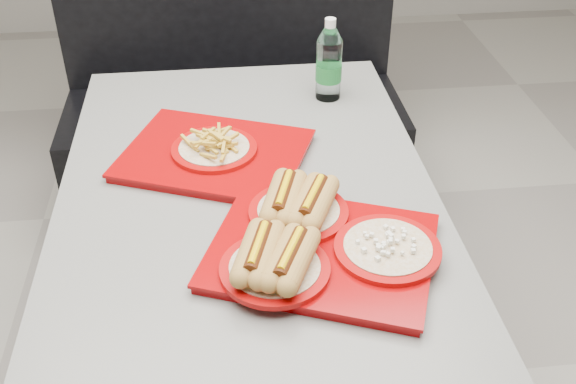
{
  "coord_description": "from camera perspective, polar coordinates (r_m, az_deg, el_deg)",
  "views": [
    {
      "loc": [
        -0.05,
        -1.31,
        1.68
      ],
      "look_at": [
        0.08,
        -0.12,
        0.83
      ],
      "focal_mm": 42.0,
      "sensor_mm": 36.0,
      "label": 1
    }
  ],
  "objects": [
    {
      "name": "tray_near",
      "position": [
        1.4,
        2.13,
        -4.18
      ],
      "size": [
        0.55,
        0.5,
        0.1
      ],
      "rotation": [
        0.0,
        0.0,
        -0.37
      ],
      "color": "#8A0305",
      "rests_on": "diner_table"
    },
    {
      "name": "diner_table",
      "position": [
        1.71,
        -3.23,
        -4.55
      ],
      "size": [
        0.92,
        1.42,
        0.75
      ],
      "color": "black",
      "rests_on": "ground"
    },
    {
      "name": "tray_far",
      "position": [
        1.72,
        -6.25,
        3.47
      ],
      "size": [
        0.54,
        0.49,
        0.09
      ],
      "rotation": [
        0.0,
        0.0,
        -0.38
      ],
      "color": "#8A0305",
      "rests_on": "diner_table"
    },
    {
      "name": "booth_bench",
      "position": [
        2.72,
        -4.64,
        7.3
      ],
      "size": [
        1.3,
        0.57,
        1.35
      ],
      "color": "black",
      "rests_on": "ground"
    },
    {
      "name": "water_bottle",
      "position": [
        1.98,
        3.48,
        10.74
      ],
      "size": [
        0.08,
        0.08,
        0.24
      ],
      "rotation": [
        0.0,
        0.0,
        -0.42
      ],
      "color": "silver",
      "rests_on": "diner_table"
    }
  ]
}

